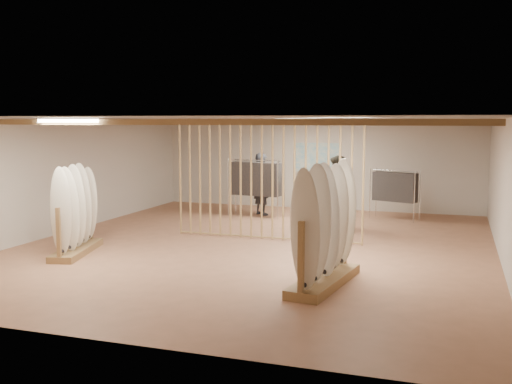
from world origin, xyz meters
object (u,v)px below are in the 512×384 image
(rack_right, at_px, (325,244))
(rack_left, at_px, (76,224))
(shopper_a, at_px, (262,180))
(clothing_rack_a, at_px, (256,179))
(shopper_b, at_px, (339,187))
(clothing_rack_b, at_px, (395,187))

(rack_right, bearing_deg, rack_left, -179.92)
(rack_right, height_order, shopper_a, rack_right)
(clothing_rack_a, xyz_separation_m, shopper_a, (0.06, 0.33, -0.06))
(rack_left, relative_size, shopper_b, 0.94)
(rack_left, xyz_separation_m, clothing_rack_b, (5.82, 6.44, 0.30))
(rack_right, relative_size, shopper_a, 1.09)
(rack_left, height_order, shopper_b, shopper_b)
(shopper_a, bearing_deg, shopper_b, -176.23)
(rack_left, relative_size, shopper_a, 0.96)
(rack_left, xyz_separation_m, shopper_a, (2.05, 6.10, 0.41))
(rack_left, distance_m, rack_right, 5.44)
(rack_right, bearing_deg, shopper_a, 123.88)
(rack_left, relative_size, rack_right, 0.88)
(rack_left, bearing_deg, shopper_b, 30.36)
(clothing_rack_b, bearing_deg, rack_left, -112.03)
(rack_right, relative_size, clothing_rack_b, 1.59)
(shopper_a, bearing_deg, rack_left, 105.27)
(rack_left, height_order, clothing_rack_b, rack_left)
(clothing_rack_b, bearing_deg, rack_right, -73.39)
(rack_right, height_order, clothing_rack_b, rack_right)
(clothing_rack_b, relative_size, shopper_a, 0.68)
(shopper_b, bearing_deg, clothing_rack_b, 89.95)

